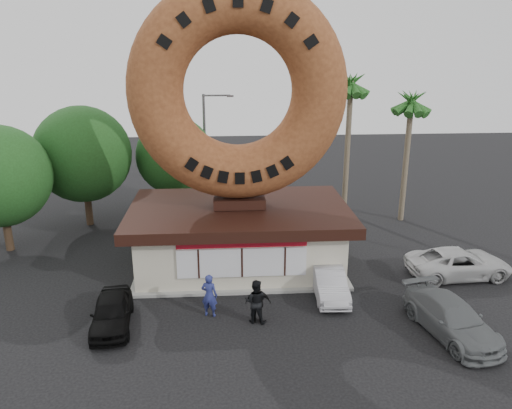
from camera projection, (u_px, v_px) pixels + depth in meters
The scene contains 15 objects.
ground at pixel (245, 326), 20.77m from camera, with size 90.00×90.00×0.00m, color black.
donut_shop at pixel (240, 234), 25.91m from camera, with size 11.20×7.20×3.80m.
giant_donut at pixel (238, 91), 23.68m from camera, with size 10.50×10.50×2.68m, color #97552B.
tree_west at pixel (83, 154), 31.07m from camera, with size 6.00×6.00×7.65m.
tree_mid at pixel (175, 156), 33.51m from camera, with size 5.20×5.20×6.63m.
palm_near at pixel (351, 89), 31.96m from camera, with size 2.60×2.60×9.75m.
palm_far at pixel (411, 106), 31.04m from camera, with size 2.60×2.60×8.75m.
street_lamp at pixel (207, 146), 34.46m from camera, with size 2.11×0.20×8.00m.
person_left at pixel (209, 295), 21.30m from camera, with size 0.71×0.46×1.94m, color navy.
person_center at pixel (255, 301), 20.81m from camera, with size 0.94×0.73×1.93m, color black.
person_right at pixel (258, 302), 20.86m from camera, with size 1.06×0.44×1.81m, color black.
car_black at pixel (112, 312), 20.57m from camera, with size 1.56×3.88×1.32m, color black.
car_silver at pixel (329, 282), 23.15m from camera, with size 1.38×3.96×1.31m, color #ADACB2.
car_grey at pixel (452, 318), 20.01m from camera, with size 1.99×4.90×1.42m, color slate.
car_white at pixel (459, 263), 25.03m from camera, with size 2.38×5.17×1.44m, color #BCBCBC.
Camera 1 is at (-0.79, -18.19, 11.22)m, focal length 35.00 mm.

